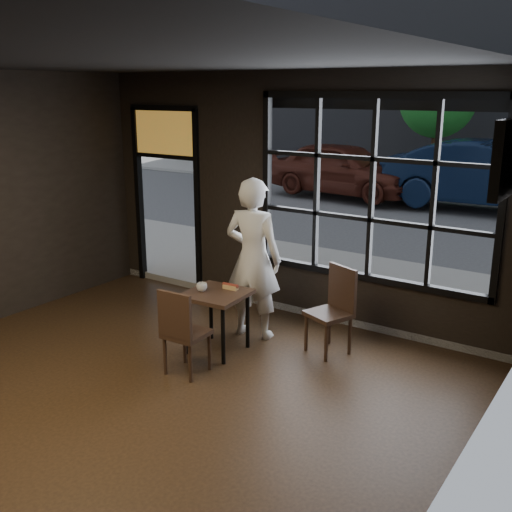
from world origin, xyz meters
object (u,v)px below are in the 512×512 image
Objects in this scene: cafe_table at (217,321)px; chair_near at (187,331)px; navy_car at (488,175)px; man at (253,259)px.

chair_near reaches higher than cafe_table.
cafe_table is at bearing 172.80° from navy_car.
navy_car reaches higher than cafe_table.
man is (0.08, 0.63, 0.62)m from cafe_table.
cafe_table is at bearing 74.25° from man.
navy_car is at bearing -94.80° from chair_near.
chair_near is at bearing 173.37° from navy_car.
navy_car is at bearing 83.58° from cafe_table.
navy_car is (0.40, 9.61, -0.06)m from man.
chair_near is 0.49× the size of man.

